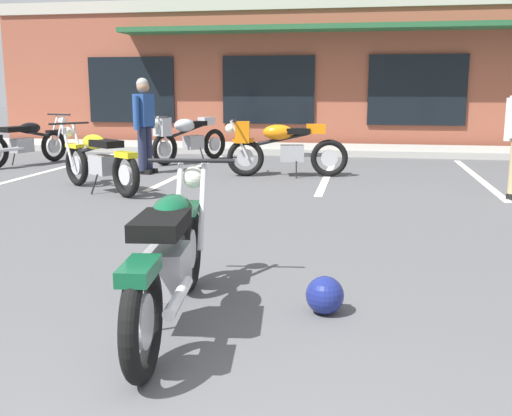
% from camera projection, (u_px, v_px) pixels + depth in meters
% --- Properties ---
extents(ground_plane, '(80.00, 80.00, 0.00)m').
position_uv_depth(ground_plane, '(294.00, 250.00, 5.67)').
color(ground_plane, '#515154').
extents(sidewalk_kerb, '(22.00, 1.80, 0.14)m').
position_uv_depth(sidewalk_kerb, '(338.00, 150.00, 14.25)').
color(sidewalk_kerb, '#A8A59E').
rests_on(sidewalk_kerb, ground_plane).
extents(brick_storefront_building, '(18.36, 7.22, 3.71)m').
position_uv_depth(brick_storefront_building, '(346.00, 76.00, 17.99)').
color(brick_storefront_building, brown).
rests_on(brick_storefront_building, ground_plane).
extents(painted_stall_lines, '(10.29, 4.80, 0.01)m').
position_uv_depth(painted_stall_lines, '(328.00, 173.00, 10.79)').
color(painted_stall_lines, silver).
rests_on(painted_stall_lines, ground_plane).
extents(motorcycle_foreground_classic, '(0.69, 2.11, 0.98)m').
position_uv_depth(motorcycle_foreground_classic, '(170.00, 256.00, 3.80)').
color(motorcycle_foreground_classic, black).
rests_on(motorcycle_foreground_classic, ground_plane).
extents(motorcycle_red_sportbike, '(2.10, 0.74, 0.98)m').
position_uv_depth(motorcycle_red_sportbike, '(281.00, 146.00, 10.33)').
color(motorcycle_red_sportbike, black).
rests_on(motorcycle_red_sportbike, ground_plane).
extents(motorcycle_black_cruiser, '(1.80, 1.47, 0.98)m').
position_uv_depth(motorcycle_black_cruiser, '(99.00, 160.00, 8.86)').
color(motorcycle_black_cruiser, black).
rests_on(motorcycle_black_cruiser, ground_plane).
extents(motorcycle_silver_naked, '(1.01, 2.03, 0.98)m').
position_uv_depth(motorcycle_silver_naked, '(26.00, 142.00, 11.90)').
color(motorcycle_silver_naked, black).
rests_on(motorcycle_silver_naked, ground_plane).
extents(motorcycle_green_cafe_racer, '(1.27, 1.91, 0.98)m').
position_uv_depth(motorcycle_green_cafe_racer, '(186.00, 137.00, 12.29)').
color(motorcycle_green_cafe_racer, black).
rests_on(motorcycle_green_cafe_racer, ground_plane).
extents(person_in_black_shirt, '(0.32, 0.61, 1.68)m').
position_uv_depth(person_in_black_shirt, '(144.00, 120.00, 10.60)').
color(person_in_black_shirt, black).
rests_on(person_in_black_shirt, ground_plane).
extents(helmet_on_pavement, '(0.26, 0.26, 0.26)m').
position_uv_depth(helmet_on_pavement, '(325.00, 295.00, 4.07)').
color(helmet_on_pavement, navy).
rests_on(helmet_on_pavement, ground_plane).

